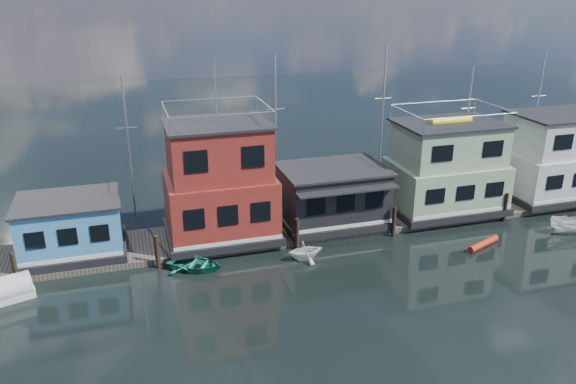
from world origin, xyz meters
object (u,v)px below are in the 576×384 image
object	(u,v)px
houseboat_blue	(71,227)
dinghy_white	(305,250)
dinghy_teal	(195,264)
houseboat_dark	(332,195)
motorboat	(574,224)
houseboat_red	(220,184)
red_kayak	(483,244)
houseboat_green	(446,168)
houseboat_white	(557,157)

from	to	relation	value
houseboat_blue	dinghy_white	size ratio (longest dim) A/B	2.71
houseboat_blue	dinghy_teal	distance (m)	8.25
houseboat_dark	motorboat	world-z (taller)	houseboat_dark
houseboat_blue	houseboat_red	xyz separation A→B (m)	(9.50, 0.00, 1.90)
dinghy_teal	red_kayak	world-z (taller)	dinghy_teal
dinghy_teal	motorboat	bearing A→B (deg)	-65.52
houseboat_dark	houseboat_green	size ratio (longest dim) A/B	0.88
houseboat_red	motorboat	world-z (taller)	houseboat_red
motorboat	houseboat_blue	bearing A→B (deg)	97.51
houseboat_red	dinghy_white	world-z (taller)	houseboat_red
dinghy_teal	dinghy_white	size ratio (longest dim) A/B	1.47
houseboat_green	red_kayak	bearing A→B (deg)	-94.41
houseboat_green	houseboat_white	xyz separation A→B (m)	(10.00, -0.00, -0.01)
houseboat_blue	red_kayak	world-z (taller)	houseboat_blue
dinghy_white	motorboat	xyz separation A→B (m)	(19.31, -1.64, 0.03)
houseboat_red	houseboat_dark	world-z (taller)	houseboat_red
houseboat_blue	houseboat_dark	distance (m)	17.50
houseboat_green	houseboat_white	bearing A→B (deg)	-0.00
houseboat_green	red_kayak	world-z (taller)	houseboat_green
houseboat_white	houseboat_dark	bearing A→B (deg)	-179.94
houseboat_white	houseboat_red	bearing A→B (deg)	-180.00
houseboat_dark	houseboat_green	world-z (taller)	houseboat_green
houseboat_green	motorboat	world-z (taller)	houseboat_green
houseboat_red	dinghy_teal	distance (m)	5.72
dinghy_white	motorboat	bearing A→B (deg)	-97.57
houseboat_white	motorboat	bearing A→B (deg)	-117.78
dinghy_teal	red_kayak	size ratio (longest dim) A/B	1.18
houseboat_white	red_kayak	bearing A→B (deg)	-150.00
houseboat_dark	dinghy_white	size ratio (longest dim) A/B	3.13
houseboat_blue	red_kayak	size ratio (longest dim) A/B	2.18
houseboat_green	dinghy_white	world-z (taller)	houseboat_green
houseboat_red	houseboat_white	size ratio (longest dim) A/B	1.41
houseboat_red	houseboat_green	distance (m)	17.01
houseboat_blue	houseboat_white	distance (m)	36.52
houseboat_dark	dinghy_teal	size ratio (longest dim) A/B	2.13
houseboat_white	red_kayak	xyz separation A→B (m)	(-10.47, -6.04, -3.32)
houseboat_blue	houseboat_dark	xyz separation A→B (m)	(17.50, -0.02, 0.21)
houseboat_white	motorboat	xyz separation A→B (m)	(-3.14, -5.96, -2.88)
houseboat_white	red_kayak	size ratio (longest dim) A/B	2.86
houseboat_green	houseboat_white	distance (m)	10.00
houseboat_white	red_kayak	world-z (taller)	houseboat_white
houseboat_dark	houseboat_white	bearing A→B (deg)	0.06
motorboat	houseboat_dark	bearing A→B (deg)	87.11
houseboat_red	houseboat_green	bearing A→B (deg)	0.00
houseboat_red	dinghy_white	xyz separation A→B (m)	(4.55, -4.32, -3.48)
houseboat_green	dinghy_teal	distance (m)	19.93
dinghy_white	houseboat_blue	bearing A→B (deg)	70.18
dinghy_teal	motorboat	size ratio (longest dim) A/B	1.02
houseboat_blue	houseboat_red	bearing A→B (deg)	0.00
dinghy_white	houseboat_white	bearing A→B (deg)	-81.83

